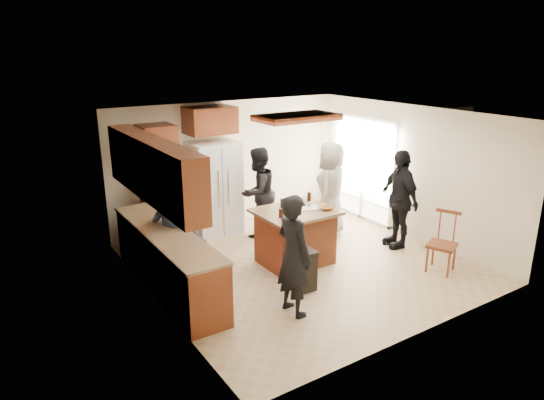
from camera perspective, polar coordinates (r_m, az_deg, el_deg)
room_shell at (r=11.99m, az=15.93°, el=4.20°), size 8.00×5.20×5.00m
person_front_left at (r=6.49m, az=2.58°, el=-6.54°), size 0.48×0.64×1.69m
person_behind_left at (r=9.19m, az=-1.68°, el=0.90°), size 0.97×0.78×1.73m
person_behind_right at (r=9.35m, az=6.93°, el=1.32°), size 1.05×0.98×1.80m
person_side_right at (r=8.97m, az=14.72°, el=0.13°), size 0.79×1.15×1.79m
person_counter at (r=7.58m, az=-11.18°, el=-2.98°), size 0.95×1.25×1.75m
left_cabinetry at (r=7.24m, az=-12.77°, el=-3.41°), size 0.64×3.00×2.30m
back_wall_units at (r=9.04m, az=-11.59°, el=3.66°), size 1.80×0.60×2.45m
refrigerator at (r=9.39m, az=-6.79°, el=1.38°), size 0.90×0.76×1.80m
kitchen_island at (r=8.13m, az=2.76°, el=-4.26°), size 1.28×1.03×0.93m
island_items at (r=8.05m, az=4.48°, el=-0.79°), size 1.03×0.73×0.15m
trash_bin at (r=7.32m, az=3.52°, el=-8.18°), size 0.39×0.39×0.63m
spindle_chair at (r=8.30m, az=19.42°, el=-4.99°), size 0.55×0.55×0.99m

